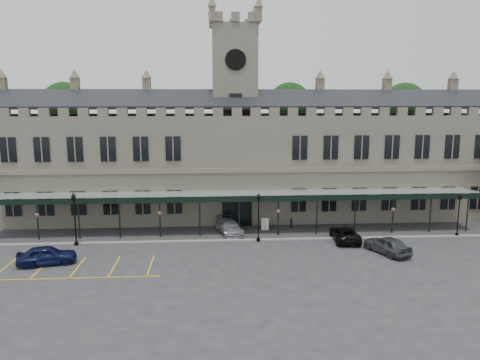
{
  "coord_description": "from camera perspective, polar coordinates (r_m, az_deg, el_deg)",
  "views": [
    {
      "loc": [
        -2.91,
        -38.82,
        13.88
      ],
      "look_at": [
        0.0,
        6.0,
        6.0
      ],
      "focal_mm": 35.0,
      "sensor_mm": 36.0,
      "label": 1
    }
  ],
  "objects": [
    {
      "name": "sign_board",
      "position": [
        50.06,
        3.07,
        -5.4
      ],
      "size": [
        0.76,
        0.17,
        1.31
      ],
      "rotation": [
        0.0,
        0.0,
        -0.15
      ],
      "color": "black",
      "rests_on": "ground"
    },
    {
      "name": "car_left_a",
      "position": [
        43.15,
        -22.49,
        -8.46
      ],
      "size": [
        5.09,
        3.0,
        1.62
      ],
      "primitive_type": "imported",
      "rotation": [
        0.0,
        0.0,
        1.81
      ],
      "color": "#0D143C",
      "rests_on": "ground"
    },
    {
      "name": "canopy",
      "position": [
        47.77,
        -0.11,
        -3.95
      ],
      "size": [
        50.0,
        4.1,
        4.3
      ],
      "color": "#8C9E93",
      "rests_on": "ground"
    },
    {
      "name": "ground",
      "position": [
        41.33,
        0.55,
        -9.67
      ],
      "size": [
        140.0,
        140.0,
        0.0
      ],
      "primitive_type": "plane",
      "color": "#2E2E31"
    },
    {
      "name": "car_van",
      "position": [
        47.48,
        12.66,
        -6.41
      ],
      "size": [
        2.64,
        5.2,
        1.41
      ],
      "primitive_type": "imported",
      "rotation": [
        0.0,
        0.0,
        3.08
      ],
      "color": "black",
      "rests_on": "ground"
    },
    {
      "name": "tree_behind_mid",
      "position": [
        64.75,
        6.06,
        8.95
      ],
      "size": [
        6.0,
        6.0,
        16.0
      ],
      "color": "#332314",
      "rests_on": "ground"
    },
    {
      "name": "parking_markings",
      "position": [
        41.33,
        -19.36,
        -10.26
      ],
      "size": [
        16.0,
        6.0,
        0.01
      ],
      "primitive_type": null,
      "color": "gold",
      "rests_on": "ground"
    },
    {
      "name": "traffic_cone",
      "position": [
        46.82,
        16.8,
        -7.27
      ],
      "size": [
        0.47,
        0.47,
        0.74
      ],
      "rotation": [
        0.0,
        0.0,
        0.15
      ],
      "color": "#FC4A07",
      "rests_on": "ground"
    },
    {
      "name": "lamp_post_left",
      "position": [
        47.01,
        -19.52,
        -3.97
      ],
      "size": [
        0.48,
        0.48,
        5.12
      ],
      "color": "black",
      "rests_on": "ground"
    },
    {
      "name": "lamp_post_mid",
      "position": [
        45.62,
        2.27,
        -4.03
      ],
      "size": [
        0.46,
        0.46,
        4.84
      ],
      "color": "black",
      "rests_on": "ground"
    },
    {
      "name": "tree_behind_left",
      "position": [
        66.62,
        -20.6,
        8.41
      ],
      "size": [
        6.0,
        6.0,
        16.0
      ],
      "color": "#332314",
      "rests_on": "ground"
    },
    {
      "name": "bollard_right",
      "position": [
        51.32,
        6.26,
        -5.23
      ],
      "size": [
        0.17,
        0.17,
        0.98
      ],
      "primitive_type": "cylinder",
      "color": "black",
      "rests_on": "ground"
    },
    {
      "name": "car_taxi",
      "position": [
        48.76,
        -1.32,
        -5.71
      ],
      "size": [
        3.14,
        5.29,
        1.44
      ],
      "primitive_type": "imported",
      "rotation": [
        0.0,
        0.0,
        0.24
      ],
      "color": "#9FA2A7",
      "rests_on": "ground"
    },
    {
      "name": "lamp_post_right",
      "position": [
        52.16,
        25.12,
        -3.41
      ],
      "size": [
        0.43,
        0.43,
        4.51
      ],
      "color": "black",
      "rests_on": "ground"
    },
    {
      "name": "station_building",
      "position": [
        55.3,
        -0.67,
        2.25
      ],
      "size": [
        60.0,
        10.36,
        17.3
      ],
      "color": "#5C584D",
      "rests_on": "ground"
    },
    {
      "name": "tree_behind_right",
      "position": [
        69.27,
        19.37,
        8.52
      ],
      "size": [
        6.0,
        6.0,
        16.0
      ],
      "color": "#332314",
      "rests_on": "ground"
    },
    {
      "name": "kerb",
      "position": [
        46.51,
        0.04,
        -7.33
      ],
      "size": [
        60.0,
        0.4,
        0.12
      ],
      "primitive_type": "cube",
      "color": "gray",
      "rests_on": "ground"
    },
    {
      "name": "clock_tower",
      "position": [
        54.9,
        -0.68,
        9.15
      ],
      "size": [
        5.6,
        5.6,
        24.8
      ],
      "color": "#5C584D",
      "rests_on": "ground"
    },
    {
      "name": "car_right_a",
      "position": [
        44.66,
        17.5,
        -7.55
      ],
      "size": [
        3.62,
        5.09,
        1.61
      ],
      "primitive_type": "imported",
      "rotation": [
        0.0,
        0.0,
        3.55
      ],
      "color": "#37393F",
      "rests_on": "ground"
    },
    {
      "name": "bollard_left",
      "position": [
        49.94,
        -1.86,
        -5.69
      ],
      "size": [
        0.15,
        0.15,
        0.83
      ],
      "primitive_type": "cylinder",
      "color": "black",
      "rests_on": "ground"
    }
  ]
}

